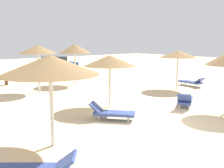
% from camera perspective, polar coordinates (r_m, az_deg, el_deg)
% --- Properties ---
extents(ground_plane, '(80.00, 80.00, 0.00)m').
position_cam_1_polar(ground_plane, '(10.62, 10.73, -8.46)').
color(ground_plane, beige).
extents(parasol_3, '(2.53, 2.53, 2.57)m').
position_cam_1_polar(parasol_3, '(12.55, -0.52, 5.17)').
color(parasol_3, silver).
rests_on(parasol_3, ground).
extents(parasol_4, '(2.98, 2.98, 2.84)m').
position_cam_1_polar(parasol_4, '(7.92, -13.53, 4.10)').
color(parasol_4, silver).
rests_on(parasol_4, ground).
extents(parasol_5, '(2.51, 2.51, 2.61)m').
position_cam_1_polar(parasol_5, '(17.92, 14.38, 6.41)').
color(parasol_5, silver).
rests_on(parasol_5, ground).
extents(parasol_7, '(2.40, 2.40, 3.01)m').
position_cam_1_polar(parasol_7, '(19.41, -8.23, 7.72)').
color(parasol_7, silver).
rests_on(parasol_7, ground).
extents(parasol_8, '(2.38, 2.38, 2.99)m').
position_cam_1_polar(parasol_8, '(16.97, -16.15, 7.32)').
color(parasol_8, silver).
rests_on(parasol_8, ground).
extents(lounger_2, '(1.93, 1.46, 0.79)m').
position_cam_1_polar(lounger_2, '(13.41, 15.89, -3.43)').
color(lounger_2, '#33478C').
rests_on(lounger_2, ground).
extents(lounger_3, '(1.69, 1.86, 0.74)m').
position_cam_1_polar(lounger_3, '(10.75, -0.21, -6.28)').
color(lounger_3, '#33478C').
rests_on(lounger_3, ground).
extents(lounger_5, '(0.79, 1.94, 0.69)m').
position_cam_1_polar(lounger_5, '(19.51, 17.22, 0.48)').
color(lounger_5, '#33478C').
rests_on(lounger_5, ground).
extents(parked_car, '(4.11, 2.22, 1.72)m').
position_cam_1_polar(parked_car, '(25.93, -12.25, 3.99)').
color(parked_car, '#194C9E').
rests_on(parked_car, ground).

